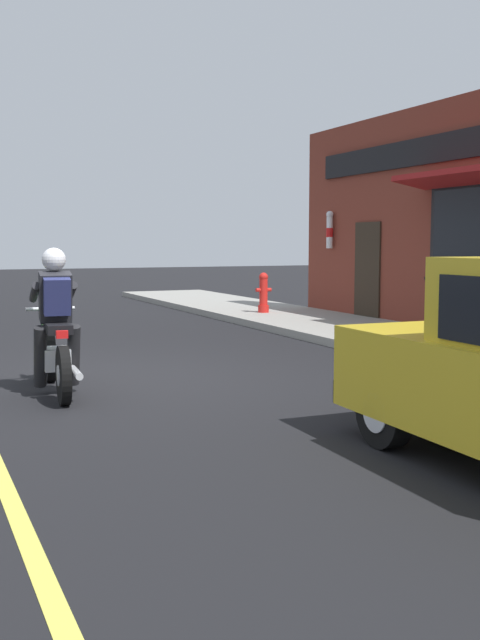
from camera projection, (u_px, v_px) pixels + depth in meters
The scene contains 4 objects.
ground_plane at pixel (121, 379), 9.20m from camera, with size 80.00×80.00×0.00m, color black.
sidewalk_curb at pixel (346, 329), 14.00m from camera, with size 2.60×22.00×0.14m, color gray.
motorcycle_with_rider at pixel (56, 333), 8.32m from camera, with size 0.59×2.02×1.62m.
fire_hydrant at pixel (263, 293), 16.48m from camera, with size 0.36×0.24×0.88m.
Camera 1 is at (-2.37, -8.89, 1.67)m, focal length 42.00 mm.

